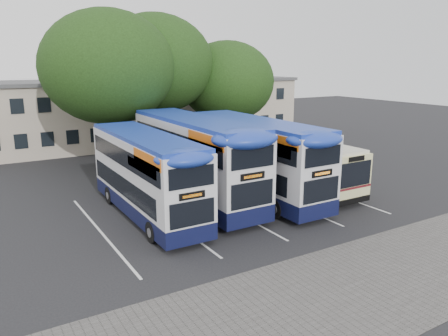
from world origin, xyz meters
name	(u,v)px	position (x,y,z in m)	size (l,w,h in m)	color
ground	(340,222)	(0.00, 0.00, 0.00)	(120.00, 120.00, 0.00)	black
paving_strip	(397,272)	(-2.00, -5.00, 0.01)	(40.00, 6.00, 0.01)	#595654
bay_lines	(226,207)	(-3.75, 5.00, 0.01)	(14.12, 11.00, 0.01)	silver
depot_building	(145,110)	(0.00, 26.99, 3.15)	(32.40, 8.40, 6.20)	#A99A88
lamp_post	(232,93)	(6.00, 19.97, 5.08)	(0.25, 1.05, 9.06)	gray
tree_left	(108,67)	(-6.58, 16.33, 7.52)	(9.40, 9.40, 11.53)	black
tree_mid	(155,64)	(-2.15, 18.52, 7.71)	(9.25, 9.25, 11.65)	black
tree_right	(227,82)	(4.44, 18.33, 6.19)	(8.24, 8.24, 9.70)	black
bus_dd_left	(146,172)	(-7.96, 5.99, 2.40)	(2.53, 10.44, 4.35)	black
bus_dd_mid	(195,156)	(-4.63, 6.98, 2.67)	(2.82, 11.61, 4.84)	black
bus_dd_right	(255,155)	(-1.21, 5.82, 2.56)	(2.70, 11.13, 4.64)	black
bus_single	(292,159)	(2.14, 6.49, 1.78)	(2.68, 10.53, 3.14)	beige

